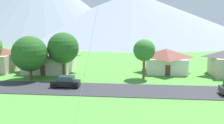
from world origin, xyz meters
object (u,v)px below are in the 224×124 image
Objects in this scene: tree_near_right at (30,54)px; tree_left_of_center at (144,50)px; house_left_center at (49,59)px; house_right_center at (166,60)px; tree_center at (63,48)px; parked_car_black_mid_west at (66,82)px.

tree_left_of_center is at bearing 7.76° from tree_near_right.
house_left_center is 1.19× the size of house_right_center.
tree_near_right is at bearing -172.24° from tree_left_of_center.
tree_center is (4.02, -3.82, 2.58)m from house_left_center.
tree_near_right is at bearing -98.41° from house_left_center.
house_right_center is (22.57, 1.86, -0.21)m from house_left_center.
tree_near_right reaches higher than parked_car_black_mid_west.
tree_near_right is (-0.96, -6.46, 1.87)m from house_left_center.
house_left_center is 22.65m from house_right_center.
tree_near_right reaches higher than tree_left_of_center.
tree_left_of_center is at bearing 30.41° from parked_car_black_mid_west.
tree_left_of_center is at bearing -127.42° from house_right_center.
house_left_center is at bearing -175.29° from house_right_center.
house_left_center is 1.19× the size of tree_center.
house_left_center is at bearing 136.46° from tree_center.
parked_car_black_mid_west is at bearing -141.99° from house_right_center.
tree_left_of_center is (18.20, -3.86, 2.33)m from house_left_center.
tree_near_right is at bearing 149.64° from parked_car_black_mid_west.
parked_car_black_mid_west is (6.41, -10.78, -1.70)m from house_left_center.
tree_left_of_center reaches higher than house_right_center.
tree_left_of_center reaches higher than parked_car_black_mid_west.
tree_center is 5.68m from tree_near_right.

